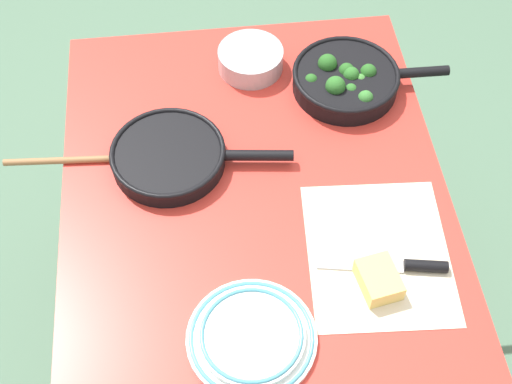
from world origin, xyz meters
name	(u,v)px	position (x,y,z in m)	size (l,w,h in m)	color
ground_plane	(256,346)	(0.00, 0.00, 0.00)	(14.00, 14.00, 0.00)	#51755B
dining_table_red	(256,223)	(0.00, 0.00, 0.67)	(1.08, 0.82, 0.76)	red
skillet_broccoli	(347,79)	(0.29, -0.25, 0.79)	(0.25, 0.37, 0.08)	black
skillet_eggs	(170,156)	(0.12, 0.17, 0.79)	(0.25, 0.40, 0.04)	black
wooden_spoon	(109,159)	(0.14, 0.31, 0.77)	(0.05, 0.37, 0.02)	#996B42
parchment_sheet	(378,253)	(-0.16, -0.23, 0.76)	(0.36, 0.30, 0.00)	beige
grater_knife	(401,266)	(-0.20, -0.26, 0.77)	(0.07, 0.26, 0.02)	silver
cheese_block	(379,280)	(-0.23, -0.21, 0.78)	(0.10, 0.09, 0.04)	#EACC66
dinner_plate_stack	(252,337)	(-0.32, 0.04, 0.78)	(0.24, 0.24, 0.03)	white
prep_bowl_steel	(251,59)	(0.39, -0.03, 0.79)	(0.16, 0.16, 0.05)	#B7B7BC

